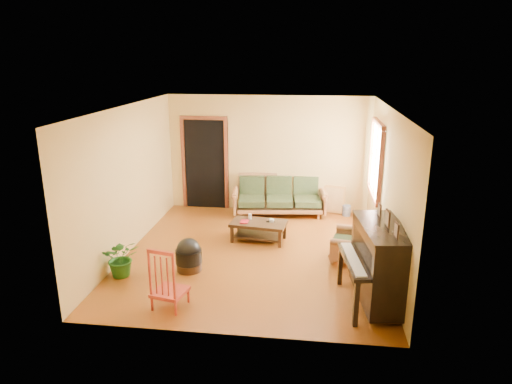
# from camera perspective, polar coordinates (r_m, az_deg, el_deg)

# --- Properties ---
(floor) EXTENTS (5.00, 5.00, 0.00)m
(floor) POSITION_cam_1_polar(r_m,az_deg,el_deg) (8.27, -0.31, -7.71)
(floor) COLOR #68320D
(floor) RESTS_ON ground
(doorway) EXTENTS (1.08, 0.16, 2.05)m
(doorway) POSITION_cam_1_polar(r_m,az_deg,el_deg) (10.52, -6.40, 3.44)
(doorway) COLOR black
(doorway) RESTS_ON floor
(window) EXTENTS (0.12, 1.36, 1.46)m
(window) POSITION_cam_1_polar(r_m,az_deg,el_deg) (9.06, 14.82, 3.91)
(window) COLOR white
(window) RESTS_ON right_wall
(sofa) EXTENTS (2.12, 1.09, 0.87)m
(sofa) POSITION_cam_1_polar(r_m,az_deg,el_deg) (10.12, 2.94, -0.47)
(sofa) COLOR brown
(sofa) RESTS_ON floor
(coffee_table) EXTENTS (1.10, 0.69, 0.38)m
(coffee_table) POSITION_cam_1_polar(r_m,az_deg,el_deg) (8.76, 0.34, -4.93)
(coffee_table) COLOR black
(coffee_table) RESTS_ON floor
(armchair) EXTENTS (0.85, 0.87, 0.75)m
(armchair) POSITION_cam_1_polar(r_m,az_deg,el_deg) (8.07, 11.64, -5.83)
(armchair) COLOR brown
(armchair) RESTS_ON floor
(piano) EXTENTS (0.95, 1.43, 1.19)m
(piano) POSITION_cam_1_polar(r_m,az_deg,el_deg) (6.70, 15.26, -8.86)
(piano) COLOR black
(piano) RESTS_ON floor
(footstool) EXTENTS (0.58, 0.58, 0.42)m
(footstool) POSITION_cam_1_polar(r_m,az_deg,el_deg) (7.68, -8.39, -8.22)
(footstool) COLOR black
(footstool) RESTS_ON floor
(red_chair) EXTENTS (0.53, 0.56, 0.93)m
(red_chair) POSITION_cam_1_polar(r_m,az_deg,el_deg) (6.57, -10.81, -10.35)
(red_chair) COLOR maroon
(red_chair) RESTS_ON floor
(leaning_frame) EXTENTS (0.50, 0.23, 0.66)m
(leaning_frame) POSITION_cam_1_polar(r_m,az_deg,el_deg) (10.37, 9.72, -0.89)
(leaning_frame) COLOR #B6813C
(leaning_frame) RESTS_ON floor
(ceramic_crock) EXTENTS (0.25, 0.25, 0.23)m
(ceramic_crock) POSITION_cam_1_polar(r_m,az_deg,el_deg) (10.32, 11.24, -2.29)
(ceramic_crock) COLOR #2E4B8C
(ceramic_crock) RESTS_ON floor
(potted_plant) EXTENTS (0.72, 0.67, 0.63)m
(potted_plant) POSITION_cam_1_polar(r_m,az_deg,el_deg) (7.68, -16.45, -7.86)
(potted_plant) COLOR #205C1A
(potted_plant) RESTS_ON floor
(book) EXTENTS (0.16, 0.21, 0.02)m
(book) POSITION_cam_1_polar(r_m,az_deg,el_deg) (8.70, -1.96, -3.70)
(book) COLOR maroon
(book) RESTS_ON coffee_table
(candle) EXTENTS (0.07, 0.07, 0.11)m
(candle) POSITION_cam_1_polar(r_m,az_deg,el_deg) (8.83, -0.77, -3.07)
(candle) COLOR white
(candle) RESTS_ON coffee_table
(glass_jar) EXTENTS (0.10, 0.10, 0.06)m
(glass_jar) POSITION_cam_1_polar(r_m,az_deg,el_deg) (8.69, 1.97, -3.57)
(glass_jar) COLOR silver
(glass_jar) RESTS_ON coffee_table
(remote) EXTENTS (0.16, 0.07, 0.02)m
(remote) POSITION_cam_1_polar(r_m,az_deg,el_deg) (8.70, 1.80, -3.70)
(remote) COLOR black
(remote) RESTS_ON coffee_table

